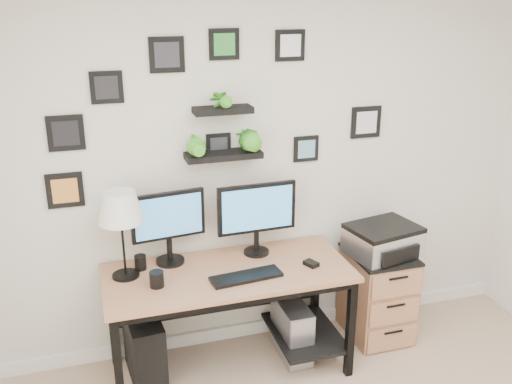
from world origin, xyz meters
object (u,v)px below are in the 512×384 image
object	(u,v)px
file_cabinet	(377,294)
monitor_right	(257,213)
monitor_left	(168,222)
pc_tower_black	(144,347)
mug	(157,279)
pc_tower_grey	(292,329)
table_lamp	(120,209)
desk	(232,285)
printer	(383,240)

from	to	relation	value
file_cabinet	monitor_right	bearing A→B (deg)	173.72
monitor_left	pc_tower_black	xyz separation A→B (m)	(-0.23, -0.15, -0.81)
mug	pc_tower_grey	world-z (taller)	mug
monitor_right	pc_tower_grey	xyz separation A→B (m)	(0.21, -0.17, -0.85)
monitor_right	table_lamp	xyz separation A→B (m)	(-0.89, -0.07, 0.16)
mug	pc_tower_grey	distance (m)	1.11
pc_tower_grey	file_cabinet	size ratio (longest dim) A/B	0.62
desk	printer	size ratio (longest dim) A/B	2.98
monitor_left	monitor_right	size ratio (longest dim) A/B	0.91
mug	file_cabinet	distance (m)	1.70
monitor_right	table_lamp	world-z (taller)	table_lamp
monitor_right	pc_tower_grey	size ratio (longest dim) A/B	1.32
monitor_right	pc_tower_black	distance (m)	1.16
monitor_right	mug	distance (m)	0.81
pc_tower_black	file_cabinet	distance (m)	1.73
table_lamp	pc_tower_black	bearing A→B (deg)	-30.91
monitor_right	table_lamp	bearing A→B (deg)	-175.48
monitor_right	pc_tower_grey	bearing A→B (deg)	-38.82
table_lamp	printer	bearing A→B (deg)	-1.44
monitor_right	file_cabinet	world-z (taller)	monitor_right
mug	pc_tower_grey	bearing A→B (deg)	5.80
monitor_left	file_cabinet	size ratio (longest dim) A/B	0.74
table_lamp	monitor_left	bearing A→B (deg)	19.15
monitor_right	monitor_left	bearing A→B (deg)	176.71
desk	table_lamp	bearing A→B (deg)	172.63
mug	file_cabinet	xyz separation A→B (m)	(1.63, 0.16, -0.46)
pc_tower_black	printer	world-z (taller)	printer
desk	table_lamp	xyz separation A→B (m)	(-0.68, 0.09, 0.58)
printer	monitor_left	bearing A→B (deg)	174.29
monitor_right	mug	xyz separation A→B (m)	(-0.72, -0.26, -0.25)
pc_tower_black	pc_tower_grey	size ratio (longest dim) A/B	1.12
pc_tower_grey	printer	distance (m)	0.91
monitor_right	table_lamp	size ratio (longest dim) A/B	0.96
desk	pc_tower_black	size ratio (longest dim) A/B	3.44
mug	printer	xyz separation A→B (m)	(1.63, 0.15, -0.02)
desk	monitor_right	xyz separation A→B (m)	(0.22, 0.16, 0.42)
monitor_left	mug	xyz separation A→B (m)	(-0.13, -0.30, -0.24)
mug	pc_tower_black	xyz separation A→B (m)	(-0.10, 0.15, -0.57)
monitor_right	desk	bearing A→B (deg)	-144.03
table_lamp	mug	size ratio (longest dim) A/B	5.70
desk	monitor_left	size ratio (longest dim) A/B	3.21
pc_tower_grey	desk	bearing A→B (deg)	178.71
pc_tower_grey	file_cabinet	distance (m)	0.71
mug	file_cabinet	world-z (taller)	mug
pc_tower_grey	printer	world-z (taller)	printer
desk	printer	world-z (taller)	printer
mug	pc_tower_black	size ratio (longest dim) A/B	0.22
table_lamp	file_cabinet	size ratio (longest dim) A/B	0.85
pc_tower_grey	printer	xyz separation A→B (m)	(0.70, 0.05, 0.58)
desk	mug	distance (m)	0.54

